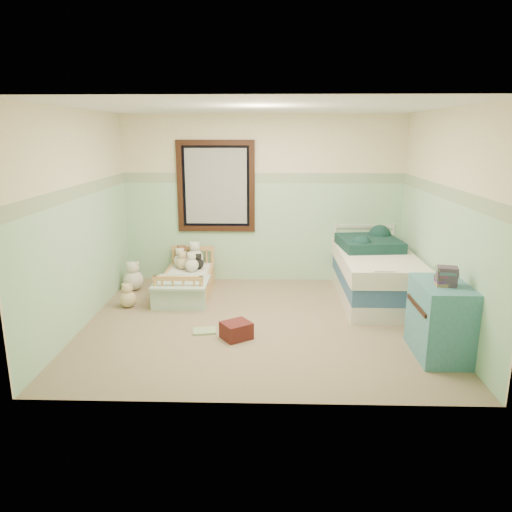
{
  "coord_description": "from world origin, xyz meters",
  "views": [
    {
      "loc": [
        0.11,
        -5.48,
        2.23
      ],
      "look_at": [
        -0.06,
        0.35,
        0.74
      ],
      "focal_mm": 34.02,
      "sensor_mm": 36.0,
      "label": 1
    }
  ],
  "objects_px": {
    "dresser": "(440,320)",
    "red_pillow": "(236,330)",
    "plush_floor_cream": "(133,280)",
    "plush_floor_tan": "(128,299)",
    "floor_book": "(204,331)",
    "twin_bed_frame": "(374,292)",
    "toddler_bed_frame": "(187,288)"
  },
  "relations": [
    {
      "from": "toddler_bed_frame",
      "to": "plush_floor_cream",
      "type": "distance_m",
      "value": 0.82
    },
    {
      "from": "red_pillow",
      "to": "dresser",
      "type": "bearing_deg",
      "value": -9.41
    },
    {
      "from": "plush_floor_cream",
      "to": "red_pillow",
      "type": "bearing_deg",
      "value": -46.03
    },
    {
      "from": "toddler_bed_frame",
      "to": "twin_bed_frame",
      "type": "distance_m",
      "value": 2.62
    },
    {
      "from": "dresser",
      "to": "plush_floor_cream",
      "type": "bearing_deg",
      "value": 151.46
    },
    {
      "from": "plush_floor_cream",
      "to": "plush_floor_tan",
      "type": "relative_size",
      "value": 1.32
    },
    {
      "from": "red_pillow",
      "to": "toddler_bed_frame",
      "type": "bearing_deg",
      "value": 118.11
    },
    {
      "from": "plush_floor_tan",
      "to": "floor_book",
      "type": "height_order",
      "value": "plush_floor_tan"
    },
    {
      "from": "toddler_bed_frame",
      "to": "floor_book",
      "type": "height_order",
      "value": "toddler_bed_frame"
    },
    {
      "from": "dresser",
      "to": "red_pillow",
      "type": "relative_size",
      "value": 2.57
    },
    {
      "from": "plush_floor_cream",
      "to": "dresser",
      "type": "height_order",
      "value": "dresser"
    },
    {
      "from": "dresser",
      "to": "red_pillow",
      "type": "height_order",
      "value": "dresser"
    },
    {
      "from": "plush_floor_tan",
      "to": "dresser",
      "type": "xyz_separation_m",
      "value": [
        3.6,
        -1.31,
        0.28
      ]
    },
    {
      "from": "floor_book",
      "to": "plush_floor_tan",
      "type": "bearing_deg",
      "value": 134.83
    },
    {
      "from": "toddler_bed_frame",
      "to": "dresser",
      "type": "height_order",
      "value": "dresser"
    },
    {
      "from": "plush_floor_tan",
      "to": "red_pillow",
      "type": "height_order",
      "value": "plush_floor_tan"
    },
    {
      "from": "plush_floor_tan",
      "to": "dresser",
      "type": "distance_m",
      "value": 3.84
    },
    {
      "from": "plush_floor_tan",
      "to": "red_pillow",
      "type": "distance_m",
      "value": 1.77
    },
    {
      "from": "twin_bed_frame",
      "to": "red_pillow",
      "type": "height_order",
      "value": "twin_bed_frame"
    },
    {
      "from": "plush_floor_tan",
      "to": "red_pillow",
      "type": "xyz_separation_m",
      "value": [
        1.49,
        -0.96,
        -0.02
      ]
    },
    {
      "from": "floor_book",
      "to": "dresser",
      "type": "bearing_deg",
      "value": -21.24
    },
    {
      "from": "twin_bed_frame",
      "to": "dresser",
      "type": "xyz_separation_m",
      "value": [
        0.3,
        -1.7,
        0.28
      ]
    },
    {
      "from": "plush_floor_tan",
      "to": "dresser",
      "type": "height_order",
      "value": "dresser"
    },
    {
      "from": "plush_floor_tan",
      "to": "floor_book",
      "type": "relative_size",
      "value": 0.83
    },
    {
      "from": "toddler_bed_frame",
      "to": "floor_book",
      "type": "distance_m",
      "value": 1.42
    },
    {
      "from": "toddler_bed_frame",
      "to": "floor_book",
      "type": "relative_size",
      "value": 4.97
    },
    {
      "from": "dresser",
      "to": "red_pillow",
      "type": "xyz_separation_m",
      "value": [
        -2.1,
        0.35,
        -0.29
      ]
    },
    {
      "from": "twin_bed_frame",
      "to": "red_pillow",
      "type": "bearing_deg",
      "value": -143.25
    },
    {
      "from": "floor_book",
      "to": "plush_floor_cream",
      "type": "bearing_deg",
      "value": 119.6
    },
    {
      "from": "red_pillow",
      "to": "plush_floor_cream",
      "type": "bearing_deg",
      "value": 133.97
    },
    {
      "from": "twin_bed_frame",
      "to": "dresser",
      "type": "distance_m",
      "value": 1.74
    },
    {
      "from": "plush_floor_tan",
      "to": "floor_book",
      "type": "bearing_deg",
      "value": -35.56
    }
  ]
}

